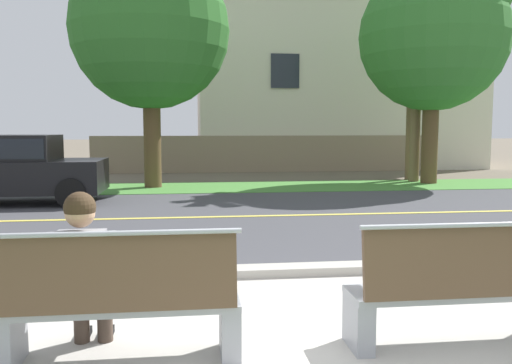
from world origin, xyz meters
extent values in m
plane|color=#665B4C|center=(0.00, 8.00, 0.00)|extent=(140.00, 140.00, 0.00)
cube|color=#B7B2A8|center=(0.00, 0.40, 0.01)|extent=(44.00, 3.60, 0.01)
cube|color=#ADA89E|center=(0.00, 2.35, 0.06)|extent=(44.00, 0.30, 0.11)
cube|color=#424247|center=(0.00, 6.50, 0.00)|extent=(52.00, 8.00, 0.01)
cube|color=#E0CC4C|center=(0.00, 6.50, 0.01)|extent=(48.00, 0.14, 0.01)
cube|color=#478438|center=(0.00, 11.63, 0.01)|extent=(48.00, 2.80, 0.02)
cube|color=#9EA0A8|center=(-2.06, 0.23, 0.23)|extent=(0.14, 0.40, 0.45)
cube|color=#9EA0A8|center=(-0.49, 0.23, 0.23)|extent=(0.14, 0.40, 0.45)
cube|color=#9EA0A8|center=(-1.28, 0.23, 0.42)|extent=(1.70, 0.44, 0.05)
cube|color=brown|center=(-1.28, 0.04, 0.71)|extent=(1.64, 0.12, 0.52)
cylinder|color=#9EA0A8|center=(-1.28, 0.03, 0.99)|extent=(1.70, 0.04, 0.04)
cube|color=#9EA0A8|center=(0.49, 0.23, 0.23)|extent=(0.14, 0.40, 0.45)
cube|color=#9EA0A8|center=(1.28, 0.23, 0.42)|extent=(1.70, 0.44, 0.05)
cube|color=brown|center=(1.28, 0.04, 0.71)|extent=(1.64, 0.12, 0.52)
cylinder|color=#9EA0A8|center=(1.28, 0.03, 0.99)|extent=(1.70, 0.04, 0.04)
cylinder|color=#47382D|center=(-1.64, 0.42, 0.51)|extent=(0.15, 0.42, 0.15)
cylinder|color=#47382D|center=(-1.46, 0.42, 0.51)|extent=(0.15, 0.42, 0.15)
cylinder|color=#47382D|center=(-1.64, 0.61, 0.21)|extent=(0.12, 0.12, 0.43)
cube|color=black|center=(-1.64, 0.69, 0.04)|extent=(0.09, 0.24, 0.07)
cylinder|color=#47382D|center=(-1.46, 0.61, 0.21)|extent=(0.12, 0.12, 0.43)
cube|color=black|center=(-1.46, 0.69, 0.04)|extent=(0.09, 0.24, 0.07)
cube|color=gray|center=(-1.55, 0.23, 0.71)|extent=(0.34, 0.20, 0.52)
cylinder|color=gray|center=(-1.76, 0.25, 0.73)|extent=(0.09, 0.09, 0.46)
cylinder|color=gray|center=(-1.33, 0.25, 0.73)|extent=(0.09, 0.09, 0.46)
sphere|color=tan|center=(-1.55, 0.24, 1.10)|extent=(0.21, 0.21, 0.21)
sphere|color=#382819|center=(-1.55, 0.24, 1.14)|extent=(0.22, 0.22, 0.22)
cube|color=black|center=(-4.88, 8.90, 0.62)|extent=(4.30, 1.76, 0.72)
cube|color=black|center=(-4.88, 8.90, 1.24)|extent=(2.24, 1.58, 0.60)
cube|color=black|center=(-4.88, 8.90, 1.26)|extent=(2.15, 1.62, 0.43)
cylinder|color=black|center=(-3.28, 8.06, 0.32)|extent=(0.64, 0.18, 0.64)
cylinder|color=black|center=(-3.28, 9.74, 0.32)|extent=(0.64, 0.18, 0.64)
cylinder|color=brown|center=(-1.82, 11.88, 1.38)|extent=(0.49, 0.49, 2.76)
sphere|color=#2D6B28|center=(-1.82, 11.88, 4.42)|extent=(4.42, 4.42, 4.42)
cylinder|color=brown|center=(6.49, 11.98, 1.37)|extent=(0.49, 0.49, 2.75)
sphere|color=#33752D|center=(6.49, 11.98, 4.40)|extent=(4.40, 4.40, 4.40)
cylinder|color=brown|center=(6.26, 12.55, 3.93)|extent=(0.32, 0.32, 7.86)
cylinder|color=brown|center=(6.41, 13.22, 3.73)|extent=(0.32, 0.32, 7.47)
cube|color=gray|center=(2.06, 16.96, 0.70)|extent=(13.00, 0.36, 1.40)
cube|color=beige|center=(5.55, 20.16, 3.52)|extent=(11.81, 6.40, 7.03)
cube|color=brown|center=(5.55, 20.16, 7.33)|extent=(12.75, 6.91, 0.60)
cube|color=#232833|center=(2.89, 16.93, 3.87)|extent=(1.10, 0.06, 1.30)
cube|color=#232833|center=(8.20, 16.93, 3.87)|extent=(1.10, 0.06, 1.30)
camera|label=1|loc=(-0.77, -3.62, 1.70)|focal=37.66mm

